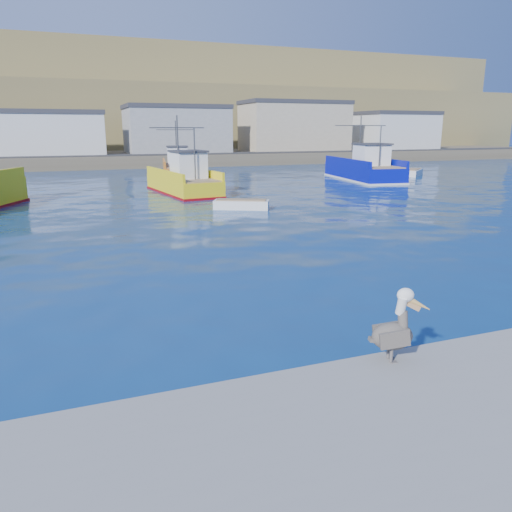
{
  "coord_description": "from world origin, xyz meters",
  "views": [
    {
      "loc": [
        -6.73,
        -11.27,
        5.16
      ],
      "look_at": [
        -1.3,
        2.95,
        1.28
      ],
      "focal_mm": 35.0,
      "sensor_mm": 36.0,
      "label": 1
    }
  ],
  "objects": [
    {
      "name": "trawler_yellow_b",
      "position": [
        2.43,
        29.31,
        0.97
      ],
      "size": [
        4.71,
        10.21,
        6.33
      ],
      "color": "yellow",
      "rests_on": "ground"
    },
    {
      "name": "ground",
      "position": [
        0.0,
        0.0,
        0.0
      ],
      "size": [
        260.0,
        260.0,
        0.0
      ],
      "primitive_type": "plane",
      "color": "navy",
      "rests_on": "ground"
    },
    {
      "name": "pelican",
      "position": [
        -0.68,
        -3.41,
        1.17
      ],
      "size": [
        1.26,
        0.73,
        1.57
      ],
      "color": "#595451",
      "rests_on": "dock"
    },
    {
      "name": "dock_bollards",
      "position": [
        0.6,
        -3.4,
        0.65
      ],
      "size": [
        36.2,
        0.2,
        0.3
      ],
      "color": "#4C4C4C",
      "rests_on": "dock"
    },
    {
      "name": "skiff_far",
      "position": [
        30.31,
        35.81,
        0.3
      ],
      "size": [
        4.19,
        3.93,
        0.93
      ],
      "color": "silver",
      "rests_on": "ground"
    },
    {
      "name": "boat_orange",
      "position": [
        5.39,
        45.57,
        1.03
      ],
      "size": [
        4.51,
        8.68,
        6.08
      ],
      "color": "#C06820",
      "rests_on": "ground"
    },
    {
      "name": "skiff_mid",
      "position": [
        4.07,
        19.75,
        0.25
      ],
      "size": [
        3.8,
        2.74,
        0.79
      ],
      "color": "silver",
      "rests_on": "ground"
    },
    {
      "name": "far_shore",
      "position": [
        0.0,
        109.2,
        8.98
      ],
      "size": [
        200.0,
        81.0,
        24.0
      ],
      "color": "brown",
      "rests_on": "ground"
    },
    {
      "name": "trawler_blue",
      "position": [
        22.57,
        33.79,
        1.07
      ],
      "size": [
        5.85,
        12.3,
        6.58
      ],
      "color": "#060E97",
      "rests_on": "ground"
    }
  ]
}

